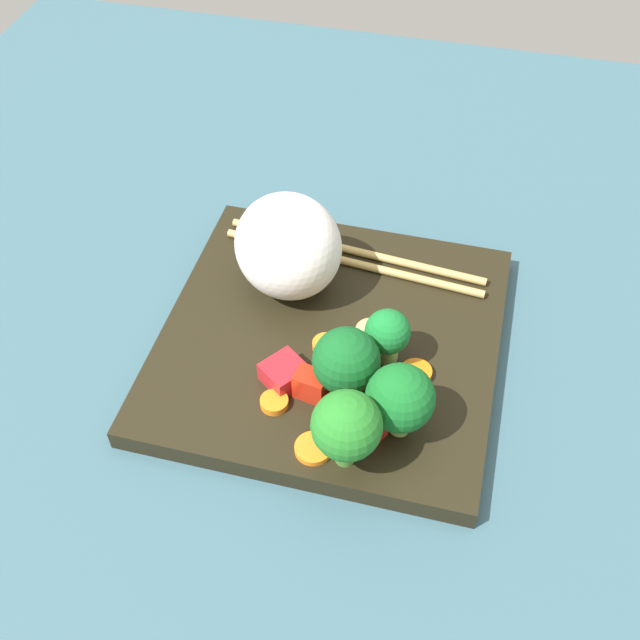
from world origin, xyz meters
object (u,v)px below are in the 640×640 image
at_px(square_plate, 330,341).
at_px(rice_mound, 288,246).
at_px(carrot_slice_2, 416,373).
at_px(chopstick_pair, 356,257).
at_px(broccoli_floret_1, 388,334).

bearing_deg(square_plate, rice_mound, -135.18).
distance_m(carrot_slice_2, chopstick_pair, 0.14).
distance_m(square_plate, chopstick_pair, 0.09).
bearing_deg(square_plate, carrot_slice_2, 70.78).
xyz_separation_m(broccoli_floret_1, carrot_slice_2, (0.01, 0.03, -0.03)).
distance_m(rice_mound, broccoli_floret_1, 0.12).
distance_m(broccoli_floret_1, chopstick_pair, 0.12).
height_order(broccoli_floret_1, chopstick_pair, broccoli_floret_1).
height_order(square_plate, carrot_slice_2, carrot_slice_2).
relative_size(rice_mound, broccoli_floret_1, 1.77).
height_order(rice_mound, chopstick_pair, rice_mound).
height_order(broccoli_floret_1, carrot_slice_2, broccoli_floret_1).
relative_size(broccoli_floret_1, carrot_slice_2, 2.14).
height_order(rice_mound, broccoli_floret_1, rice_mound).
bearing_deg(broccoli_floret_1, chopstick_pair, -156.80).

